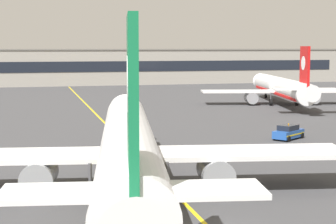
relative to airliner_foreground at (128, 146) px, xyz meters
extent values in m
cube|color=yellow|center=(3.47, 19.80, -3.37)|extent=(3.19, 179.98, 0.01)
cylinder|color=white|center=(0.03, 0.14, 0.13)|extent=(9.97, 36.11, 3.80)
cone|color=white|center=(3.36, 19.15, 0.13)|extent=(4.01, 3.18, 3.61)
cube|color=gold|center=(0.03, 0.14, -0.91)|extent=(9.39, 33.27, 0.44)
cube|color=black|center=(3.03, 17.28, 0.80)|extent=(3.00, 1.58, 0.60)
cube|color=white|center=(0.13, 0.74, -0.72)|extent=(32.35, 10.26, 0.36)
cylinder|color=gray|center=(-6.15, 0.82, -1.94)|extent=(2.89, 3.94, 2.30)
cylinder|color=black|center=(-5.83, 2.64, -1.94)|extent=(1.96, 0.52, 1.95)
cylinder|color=gray|center=(6.06, -1.32, -1.94)|extent=(2.89, 3.94, 2.30)
cylinder|color=black|center=(6.38, 0.50, -1.94)|extent=(1.96, 0.52, 1.95)
cube|color=#147042|center=(-2.71, -15.42, 4.68)|extent=(1.22, 4.80, 7.20)
cylinder|color=white|center=(-2.65, -15.12, 5.40)|extent=(0.85, 2.44, 2.40)
cube|color=white|center=(-2.81, -16.01, 0.99)|extent=(11.32, 4.66, 0.24)
cylinder|color=#4C4C51|center=(2.53, 14.43, -1.89)|extent=(0.24, 0.24, 1.60)
cylinder|color=black|center=(2.53, 14.43, -2.92)|extent=(0.55, 0.96, 0.90)
cylinder|color=#4C4C51|center=(-2.88, -1.38, -1.59)|extent=(0.24, 0.24, 1.60)
cylinder|color=black|center=(-2.88, -1.38, -2.72)|extent=(0.62, 1.35, 1.30)
cylinder|color=#4C4C51|center=(2.24, -2.27, -1.59)|extent=(0.24, 0.24, 1.60)
cylinder|color=black|center=(2.24, -2.27, -2.72)|extent=(0.62, 1.35, 1.30)
cylinder|color=white|center=(38.22, 53.63, -0.23)|extent=(10.25, 32.32, 3.41)
cone|color=white|center=(41.92, 70.56, -0.23)|extent=(3.67, 2.97, 3.24)
cone|color=white|center=(34.49, 36.61, 0.13)|extent=(3.04, 3.00, 2.56)
cube|color=red|center=(38.22, 53.63, -1.16)|extent=(9.63, 29.77, 0.40)
cube|color=black|center=(41.56, 68.89, 0.37)|extent=(2.71, 1.51, 0.54)
cube|color=white|center=(38.33, 54.15, -0.99)|extent=(29.00, 10.36, 0.32)
cylinder|color=gray|center=(32.70, 54.47, -2.09)|extent=(2.71, 3.60, 2.07)
cylinder|color=black|center=(33.05, 56.09, -2.09)|extent=(1.75, 0.53, 1.76)
cylinder|color=gray|center=(43.58, 52.09, -2.09)|extent=(2.71, 3.60, 2.07)
cylinder|color=black|center=(43.93, 53.71, -2.09)|extent=(1.75, 0.53, 1.76)
cube|color=red|center=(35.18, 39.76, 3.86)|extent=(1.27, 4.29, 6.47)
cylinder|color=white|center=(35.24, 40.03, 4.51)|extent=(0.85, 2.19, 2.16)
cube|color=white|center=(35.07, 39.24, 0.54)|extent=(10.19, 4.57, 0.22)
cylinder|color=#4C4C51|center=(41.00, 66.35, -2.04)|extent=(0.22, 0.22, 1.44)
cylinder|color=black|center=(41.00, 66.35, -2.97)|extent=(0.52, 0.87, 0.81)
cylinder|color=#4C4C51|center=(35.55, 52.37, -1.78)|extent=(0.22, 0.22, 1.44)
cylinder|color=black|center=(35.55, 52.37, -2.79)|extent=(0.60, 1.22, 1.17)
cylinder|color=#4C4C51|center=(40.11, 51.37, -1.78)|extent=(0.22, 0.22, 1.44)
cylinder|color=black|center=(40.11, 51.37, -2.79)|extent=(0.60, 1.22, 1.17)
cube|color=#2351A8|center=(21.79, 18.43, -2.75)|extent=(4.48, 3.87, 0.84)
cube|color=black|center=(21.71, 18.37, -2.03)|extent=(2.80, 2.61, 0.60)
cylinder|color=orange|center=(21.79, 18.43, -1.65)|extent=(0.14, 0.14, 0.14)
cube|color=yellow|center=(21.79, 18.43, -2.75)|extent=(4.33, 3.78, 0.14)
cylinder|color=black|center=(21.02, 16.82, -3.05)|extent=(0.65, 0.54, 0.64)
cylinder|color=black|center=(20.02, 18.27, -3.05)|extent=(0.65, 0.54, 0.64)
cylinder|color=black|center=(23.57, 18.58, -3.05)|extent=(0.65, 0.54, 0.64)
cylinder|color=black|center=(22.57, 20.03, -3.05)|extent=(0.65, 0.54, 0.64)
cone|color=orange|center=(1.05, 15.07, -3.09)|extent=(0.36, 0.36, 0.55)
cylinder|color=white|center=(1.05, 15.07, -3.07)|extent=(0.23, 0.23, 0.07)
cube|color=orange|center=(1.05, 15.07, -3.35)|extent=(0.44, 0.44, 0.03)
cube|color=#9E998E|center=(9.22, 117.37, 1.37)|extent=(151.85, 12.00, 9.48)
cube|color=black|center=(9.22, 111.32, 1.77)|extent=(145.77, 0.12, 2.80)
cube|color=slate|center=(9.22, 117.37, 6.31)|extent=(152.25, 12.40, 0.40)
camera|label=1|loc=(-7.21, -38.33, 6.95)|focal=59.83mm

